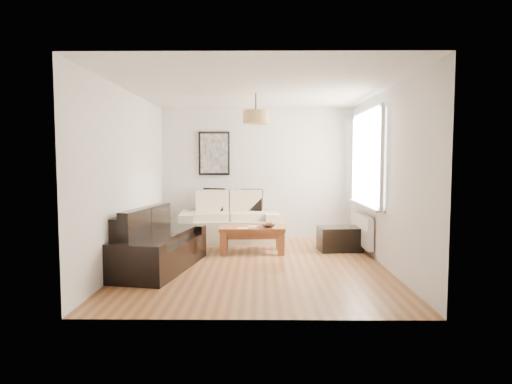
{
  "coord_description": "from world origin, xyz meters",
  "views": [
    {
      "loc": [
        0.06,
        -6.38,
        1.58
      ],
      "look_at": [
        0.0,
        0.6,
        1.05
      ],
      "focal_mm": 30.16,
      "sensor_mm": 36.0,
      "label": 1
    }
  ],
  "objects_px": {
    "loveseat_cream": "(229,218)",
    "ottoman": "(340,239)",
    "sofa_leather": "(156,241)",
    "coffee_table": "(252,239)"
  },
  "relations": [
    {
      "from": "sofa_leather",
      "to": "ottoman",
      "type": "xyz_separation_m",
      "value": [
        2.88,
        1.26,
        -0.19
      ]
    },
    {
      "from": "loveseat_cream",
      "to": "ottoman",
      "type": "bearing_deg",
      "value": -27.35
    },
    {
      "from": "loveseat_cream",
      "to": "sofa_leather",
      "type": "distance_m",
      "value": 2.24
    },
    {
      "from": "sofa_leather",
      "to": "coffee_table",
      "type": "bearing_deg",
      "value": -40.43
    },
    {
      "from": "coffee_table",
      "to": "ottoman",
      "type": "height_order",
      "value": "coffee_table"
    },
    {
      "from": "sofa_leather",
      "to": "ottoman",
      "type": "height_order",
      "value": "sofa_leather"
    },
    {
      "from": "sofa_leather",
      "to": "coffee_table",
      "type": "height_order",
      "value": "sofa_leather"
    },
    {
      "from": "loveseat_cream",
      "to": "ottoman",
      "type": "relative_size",
      "value": 2.54
    },
    {
      "from": "loveseat_cream",
      "to": "sofa_leather",
      "type": "height_order",
      "value": "loveseat_cream"
    },
    {
      "from": "ottoman",
      "to": "loveseat_cream",
      "type": "bearing_deg",
      "value": 158.12
    }
  ]
}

